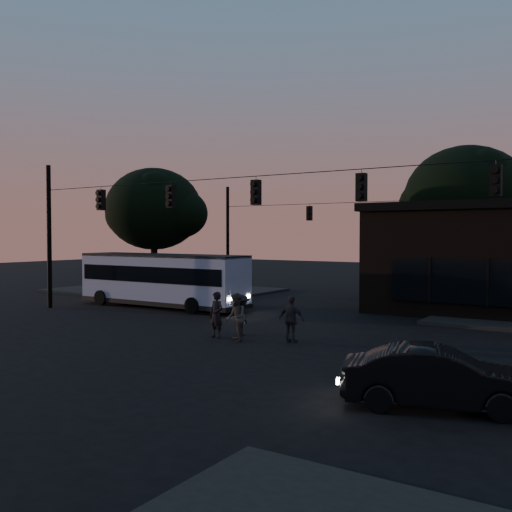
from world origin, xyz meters
The scene contains 12 objects.
ground centered at (0.00, 0.00, 0.00)m, with size 120.00×120.00×0.00m, color black.
sidewalk_far_left centered at (-14.00, 14.00, 0.07)m, with size 14.00×10.00×0.15m, color black.
tree_behind centered at (4.00, 22.00, 6.19)m, with size 7.60×7.60×9.43m.
tree_left centered at (-14.00, 13.00, 5.57)m, with size 6.40×6.40×8.30m.
signal_rig_near centered at (0.00, 4.00, 4.45)m, with size 26.24×0.30×7.50m.
signal_rig_far centered at (0.00, 20.00, 4.20)m, with size 26.24×0.30×7.50m.
bus centered at (-8.16, 7.38, 1.59)m, with size 10.05×2.49×2.83m.
car centered at (9.07, -2.55, 0.69)m, with size 1.46×4.18×1.38m, color black.
pedestrian_a centered at (-0.30, 1.75, 0.86)m, with size 0.63×0.41×1.73m, color black.
pedestrian_b centered at (0.70, 1.60, 0.87)m, with size 0.85×0.66×1.75m, color #3A3835.
pedestrian_c centered at (2.51, 2.47, 0.84)m, with size 0.98×0.41×1.68m, color #29252D.
pedestrian_d centered at (0.14, 2.81, 0.78)m, with size 1.01×0.58×1.56m, color black.
Camera 1 is at (12.49, -15.17, 3.85)m, focal length 40.00 mm.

